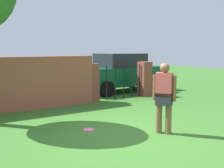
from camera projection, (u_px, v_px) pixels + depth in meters
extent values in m
plane|color=#336623|center=(131.00, 135.00, 6.48)|extent=(40.00, 40.00, 0.00)
cube|color=brown|center=(14.00, 84.00, 8.90)|extent=(5.30, 0.50, 1.69)
cylinder|color=brown|center=(169.00, 116.00, 6.52)|extent=(0.14, 0.14, 0.85)
cylinder|color=brown|center=(159.00, 115.00, 6.61)|extent=(0.14, 0.14, 0.85)
cube|color=#2D2D38|center=(164.00, 99.00, 6.52)|extent=(0.38, 0.42, 0.28)
cube|color=#CC4C4C|center=(164.00, 85.00, 6.48)|extent=(0.38, 0.42, 0.55)
sphere|color=brown|center=(165.00, 68.00, 6.43)|extent=(0.22, 0.22, 0.22)
cylinder|color=brown|center=(174.00, 89.00, 6.40)|extent=(0.09, 0.09, 0.58)
cylinder|color=brown|center=(155.00, 88.00, 6.57)|extent=(0.09, 0.09, 0.58)
cube|color=brown|center=(91.00, 83.00, 10.42)|extent=(0.44, 0.44, 1.40)
cube|color=brown|center=(145.00, 79.00, 11.79)|extent=(0.44, 0.44, 1.40)
cylinder|color=black|center=(98.00, 84.00, 10.57)|extent=(0.04, 0.04, 1.30)
cylinder|color=black|center=(107.00, 83.00, 10.79)|extent=(0.04, 0.04, 1.30)
cylinder|color=black|center=(115.00, 82.00, 11.00)|extent=(0.04, 0.04, 1.30)
cylinder|color=black|center=(124.00, 82.00, 11.22)|extent=(0.04, 0.04, 1.30)
cylinder|color=black|center=(132.00, 81.00, 11.43)|extent=(0.04, 0.04, 1.30)
cylinder|color=black|center=(140.00, 80.00, 11.65)|extent=(0.04, 0.04, 1.30)
cube|color=#0C4C2D|center=(120.00, 76.00, 13.00)|extent=(4.30, 1.95, 0.80)
cube|color=#1E2328|center=(120.00, 60.00, 12.92)|extent=(2.09, 1.62, 0.60)
cylinder|color=black|center=(107.00, 89.00, 11.56)|extent=(0.65, 0.26, 0.64)
cylinder|color=black|center=(85.00, 85.00, 12.91)|extent=(0.65, 0.26, 0.64)
cylinder|color=black|center=(155.00, 84.00, 13.19)|extent=(0.65, 0.26, 0.64)
cylinder|color=black|center=(131.00, 81.00, 14.54)|extent=(0.65, 0.26, 0.64)
cylinder|color=pink|center=(89.00, 130.00, 6.87)|extent=(0.27, 0.27, 0.02)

